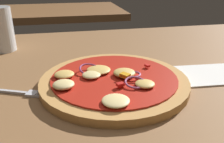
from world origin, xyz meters
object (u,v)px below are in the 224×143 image
Objects in this scene: fork at (12,92)px; napkin at (215,74)px; pizza at (113,81)px; beer_glass at (1,32)px.

napkin is (0.41, -0.00, -0.00)m from fork.
napkin is at bearing -0.68° from fork.
beer_glass is (-0.25, 0.28, 0.04)m from pizza.
napkin is (0.48, -0.27, -0.05)m from beer_glass.
pizza is at bearing -2.58° from fork.
pizza is 0.19m from fork.
pizza is 0.23m from napkin.
fork is at bearing 179.32° from napkin.
pizza is at bearing -47.89° from beer_glass.
napkin is at bearing 0.90° from pizza.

